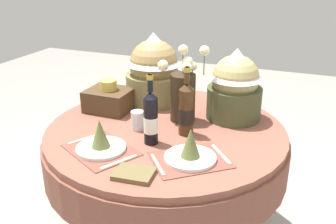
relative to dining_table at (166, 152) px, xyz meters
name	(u,v)px	position (x,y,z in m)	size (l,w,h in m)	color
dining_table	(166,152)	(0.00, 0.00, 0.00)	(1.32, 1.32, 0.74)	brown
place_setting_left	(101,142)	(-0.19, -0.35, 0.19)	(0.42, 0.39, 0.16)	brown
place_setting_right	(190,151)	(0.24, -0.29, 0.19)	(0.43, 0.42, 0.16)	brown
flower_vase	(183,91)	(0.05, 0.14, 0.32)	(0.26, 0.15, 0.43)	#332819
wine_bottle_left	(151,118)	(0.00, -0.19, 0.28)	(0.07, 0.07, 0.35)	black
wine_bottle_centre	(186,109)	(0.13, -0.03, 0.29)	(0.08, 0.08, 0.36)	#422814
tumbler_near_left	(138,120)	(-0.13, -0.07, 0.20)	(0.07, 0.07, 0.10)	silver
book_on_table	(134,174)	(0.06, -0.50, 0.16)	(0.17, 0.12, 0.02)	brown
gift_tub_back_left	(154,67)	(-0.22, 0.35, 0.37)	(0.36, 0.36, 0.44)	olive
gift_tub_back_right	(235,83)	(0.31, 0.27, 0.36)	(0.31, 0.31, 0.41)	#474C2D
woven_basket_side_left	(109,99)	(-0.41, 0.11, 0.22)	(0.26, 0.22, 0.19)	#47331E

